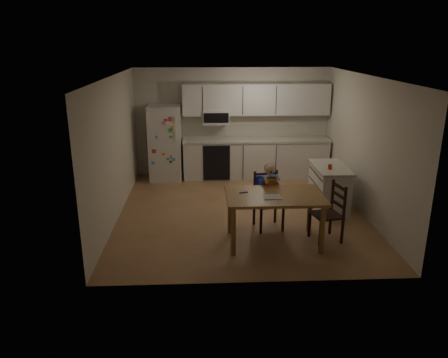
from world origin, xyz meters
The scene contains 10 objects.
room centered at (0.00, 0.48, 1.25)m, with size 4.52×5.01×2.51m.
refrigerator centered at (-1.55, 2.15, 0.85)m, with size 0.72×0.70×1.70m, color silver.
kitchen_run centered at (0.50, 2.24, 0.88)m, with size 3.37×0.62×2.15m.
kitchen_island centered at (1.69, 0.12, 0.42)m, with size 0.59×1.13×0.84m.
red_cup centered at (1.62, -0.06, 0.88)m, with size 0.07×0.07×0.09m, color red.
dining_table centered at (0.41, -1.31, 0.70)m, with size 1.51×0.97×0.81m.
napkin centered at (0.35, -1.42, 0.81)m, with size 0.26×0.23×0.01m, color #BCBCC1.
toddler_spoon centered at (-0.08, -1.21, 0.82)m, with size 0.02×0.02×0.12m, color #1D28C3.
chair_booster centered at (0.40, -0.70, 0.69)m, with size 0.50×0.50×1.14m.
chair_side centered at (1.35, -1.24, 0.54)m, with size 0.50×0.50×0.95m.
Camera 1 is at (-0.68, -7.61, 3.09)m, focal length 35.00 mm.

